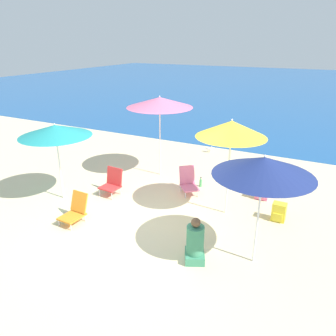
% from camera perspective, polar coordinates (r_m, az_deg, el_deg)
% --- Properties ---
extents(ground_plane, '(60.00, 60.00, 0.00)m').
position_cam_1_polar(ground_plane, '(7.34, -3.53, -9.82)').
color(ground_plane, beige).
extents(sea_water, '(60.00, 40.00, 0.01)m').
position_cam_1_polar(sea_water, '(31.72, 21.77, 13.07)').
color(sea_water, '#1E5699').
rests_on(sea_water, ground).
extents(beach_umbrella_pink, '(1.87, 1.87, 2.36)m').
position_cam_1_polar(beach_umbrella_pink, '(9.31, -1.46, 11.36)').
color(beach_umbrella_pink, white).
rests_on(beach_umbrella_pink, ground).
extents(beach_umbrella_yellow, '(1.54, 1.54, 2.25)m').
position_cam_1_polar(beach_umbrella_yellow, '(7.16, 10.99, 6.68)').
color(beach_umbrella_yellow, white).
rests_on(beach_umbrella_yellow, ground).
extents(beach_umbrella_navy, '(1.70, 1.70, 2.07)m').
position_cam_1_polar(beach_umbrella_navy, '(5.58, 16.33, 0.26)').
color(beach_umbrella_navy, white).
rests_on(beach_umbrella_navy, ground).
extents(beach_umbrella_teal, '(1.73, 1.73, 1.96)m').
position_cam_1_polar(beach_umbrella_teal, '(8.29, -19.05, 6.18)').
color(beach_umbrella_teal, white).
rests_on(beach_umbrella_teal, ground).
extents(beach_chair_orange, '(0.45, 0.63, 0.65)m').
position_cam_1_polar(beach_chair_orange, '(7.59, -15.84, -7.01)').
color(beach_chair_orange, silver).
rests_on(beach_chair_orange, ground).
extents(beach_chair_pink, '(0.68, 0.70, 0.70)m').
position_cam_1_polar(beach_chair_pink, '(8.67, 3.56, -2.33)').
color(beach_chair_pink, silver).
rests_on(beach_chair_pink, ground).
extents(beach_chair_red, '(0.51, 0.51, 0.70)m').
position_cam_1_polar(beach_chair_red, '(8.68, -9.68, -2.37)').
color(beach_chair_red, silver).
rests_on(beach_chair_red, ground).
extents(person_seated_near, '(0.50, 0.53, 0.88)m').
position_cam_1_polar(person_seated_near, '(6.11, 4.74, -12.96)').
color(person_seated_near, '#3F8C66').
rests_on(person_seated_near, ground).
extents(backpack_yellow, '(0.29, 0.25, 0.42)m').
position_cam_1_polar(backpack_yellow, '(7.79, 18.75, -7.28)').
color(backpack_yellow, yellow).
rests_on(backpack_yellow, ground).
extents(backpack_pink, '(0.31, 0.20, 0.36)m').
position_cam_1_polar(backpack_pink, '(8.67, 16.02, -4.17)').
color(backpack_pink, pink).
rests_on(backpack_pink, ground).
extents(water_bottle, '(0.07, 0.07, 0.28)m').
position_cam_1_polar(water_bottle, '(9.11, 5.71, -2.58)').
color(water_bottle, '#4CB266').
rests_on(water_bottle, ground).
extents(seagull, '(0.27, 0.11, 0.23)m').
position_cam_1_polar(seagull, '(11.93, 7.15, 3.38)').
color(seagull, gold).
rests_on(seagull, ground).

